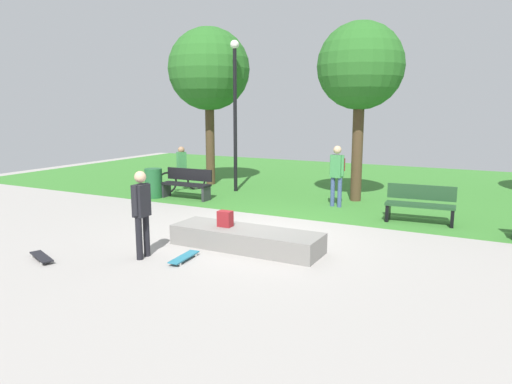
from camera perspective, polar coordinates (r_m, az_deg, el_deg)
ground_plane at (r=10.40m, az=0.02°, el=-5.16°), size 28.00×28.00×0.00m
grass_lawn at (r=17.64m, az=11.97°, el=1.03°), size 26.60×12.21×0.01m
concrete_ledge at (r=9.34m, az=-1.22°, el=-5.70°), size 3.06×0.91×0.40m
backpack_on_ledge at (r=9.46m, az=-3.76°, el=-3.26°), size 0.28×0.20×0.32m
skater_performing_trick at (r=8.85m, az=-13.73°, el=-1.90°), size 0.22×0.43×1.63m
skateboard_by_ledge at (r=8.76m, az=-8.73°, el=-7.83°), size 0.28×0.82×0.08m
skateboard_spare at (r=9.54m, az=-24.61°, el=-7.16°), size 0.82×0.49×0.08m
park_bench_far_right at (r=11.99m, az=19.32°, el=-1.32°), size 1.63×0.58×0.91m
park_bench_by_oak at (r=14.50m, az=-8.40°, el=1.08°), size 1.61×0.50×0.91m
tree_broad_elm at (r=17.03m, az=-5.74°, el=14.53°), size 2.86×2.86×5.51m
tree_tall_oak at (r=14.20m, az=12.56°, el=14.54°), size 2.49×2.49×5.18m
lamp_post at (r=15.47m, az=-2.56°, el=10.76°), size 0.28×0.28×4.86m
trash_bin at (r=14.85m, az=-12.33°, el=1.06°), size 0.53×0.53×0.91m
pedestrian_with_backpack at (r=13.28m, az=9.83°, el=2.62°), size 0.42×0.39×1.72m
cyclist_on_bicycle at (r=15.83m, az=-8.99°, el=2.39°), size 0.85×1.66×1.52m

